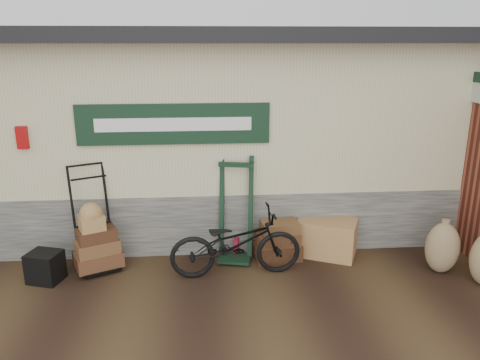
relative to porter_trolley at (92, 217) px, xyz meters
name	(u,v)px	position (x,y,z in m)	size (l,w,h in m)	color
ground	(199,288)	(1.44, -0.74, -0.73)	(80.00, 80.00, 0.00)	black
station_building	(197,126)	(1.43, 1.99, 0.88)	(14.40, 4.10, 3.20)	#4C4C47
porter_trolley	(92,217)	(0.00, 0.00, 0.00)	(0.73, 0.55, 1.47)	black
green_barrow	(236,209)	(1.97, 0.11, 0.01)	(0.54, 0.45, 1.49)	black
suitcase_stack	(278,240)	(2.56, 0.02, -0.45)	(0.65, 0.41, 0.58)	#3E2813
wicker_hamper	(326,237)	(3.30, 0.11, -0.46)	(0.83, 0.54, 0.54)	olive
black_trunk	(45,267)	(-0.57, -0.38, -0.53)	(0.40, 0.34, 0.40)	black
bicycle	(236,240)	(1.93, -0.41, -0.23)	(1.75, 0.61, 1.02)	black
burlap_sack_left	(442,248)	(4.71, -0.56, -0.38)	(0.45, 0.37, 0.71)	brown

